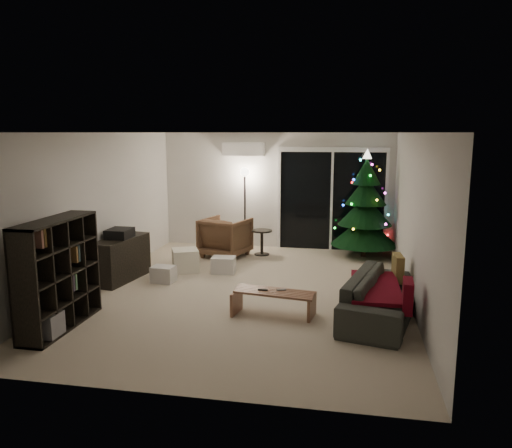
# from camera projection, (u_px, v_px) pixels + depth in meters

# --- Properties ---
(room) EXTENTS (6.50, 7.51, 2.60)m
(room) POSITION_uv_depth(u_px,v_px,m) (287.00, 215.00, 9.12)
(room) COLOR beige
(room) RESTS_ON ground
(bookshelf) EXTENTS (0.63, 1.47, 1.43)m
(bookshelf) POSITION_uv_depth(u_px,v_px,m) (46.00, 273.00, 6.41)
(bookshelf) COLOR black
(bookshelf) RESTS_ON floor
(media_cabinet) EXTENTS (0.62, 1.24, 0.74)m
(media_cabinet) POSITION_uv_depth(u_px,v_px,m) (121.00, 259.00, 8.54)
(media_cabinet) COLOR black
(media_cabinet) RESTS_ON floor
(stereo) EXTENTS (0.37, 0.44, 0.16)m
(stereo) POSITION_uv_depth(u_px,v_px,m) (120.00, 233.00, 8.46)
(stereo) COLOR black
(stereo) RESTS_ON media_cabinet
(armchair) EXTENTS (1.08, 1.09, 0.80)m
(armchair) POSITION_uv_depth(u_px,v_px,m) (225.00, 237.00, 10.17)
(armchair) COLOR brown
(armchair) RESTS_ON floor
(ottoman) EXTENTS (0.60, 0.60, 0.41)m
(ottoman) POSITION_uv_depth(u_px,v_px,m) (185.00, 260.00, 9.11)
(ottoman) COLOR white
(ottoman) RESTS_ON floor
(cardboard_box_a) EXTENTS (0.40, 0.32, 0.27)m
(cardboard_box_a) POSITION_uv_depth(u_px,v_px,m) (163.00, 274.00, 8.45)
(cardboard_box_a) COLOR white
(cardboard_box_a) RESTS_ON floor
(cardboard_box_b) EXTENTS (0.44, 0.34, 0.29)m
(cardboard_box_b) POSITION_uv_depth(u_px,v_px,m) (224.00, 265.00, 9.00)
(cardboard_box_b) COLOR white
(cardboard_box_b) RESTS_ON floor
(side_table) EXTENTS (0.49, 0.49, 0.52)m
(side_table) POSITION_uv_depth(u_px,v_px,m) (262.00, 242.00, 10.32)
(side_table) COLOR black
(side_table) RESTS_ON floor
(floor_lamp) EXTENTS (0.27, 0.27, 1.70)m
(floor_lamp) POSITION_uv_depth(u_px,v_px,m) (245.00, 210.00, 10.77)
(floor_lamp) COLOR black
(floor_lamp) RESTS_ON floor
(sofa) EXTENTS (1.27, 2.18, 0.60)m
(sofa) POSITION_uv_depth(u_px,v_px,m) (382.00, 297.00, 6.79)
(sofa) COLOR #3E403D
(sofa) RESTS_ON floor
(sofa_throw) EXTENTS (0.64, 1.47, 0.05)m
(sofa_throw) POSITION_uv_depth(u_px,v_px,m) (375.00, 287.00, 6.78)
(sofa_throw) COLOR #490611
(sofa_throw) RESTS_ON sofa
(cushion_a) EXTENTS (0.15, 0.40, 0.39)m
(cushion_a) POSITION_uv_depth(u_px,v_px,m) (398.00, 268.00, 7.33)
(cushion_a) COLOR olive
(cushion_a) RESTS_ON sofa
(cushion_b) EXTENTS (0.14, 0.40, 0.39)m
(cushion_b) POSITION_uv_depth(u_px,v_px,m) (408.00, 296.00, 6.07)
(cushion_b) COLOR #490611
(cushion_b) RESTS_ON sofa
(coffee_table) EXTENTS (1.16, 0.56, 0.35)m
(coffee_table) POSITION_uv_depth(u_px,v_px,m) (274.00, 303.00, 6.89)
(coffee_table) COLOR #97664E
(coffee_table) RESTS_ON floor
(remote_a) EXTENTS (0.14, 0.04, 0.02)m
(remote_a) POSITION_uv_depth(u_px,v_px,m) (263.00, 290.00, 6.88)
(remote_a) COLOR black
(remote_a) RESTS_ON coffee_table
(remote_b) EXTENTS (0.13, 0.08, 0.02)m
(remote_b) POSITION_uv_depth(u_px,v_px,m) (281.00, 290.00, 6.88)
(remote_b) COLOR slate
(remote_b) RESTS_ON coffee_table
(christmas_tree) EXTENTS (1.63, 1.63, 2.18)m
(christmas_tree) POSITION_uv_depth(u_px,v_px,m) (365.00, 204.00, 10.04)
(christmas_tree) COLOR black
(christmas_tree) RESTS_ON floor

